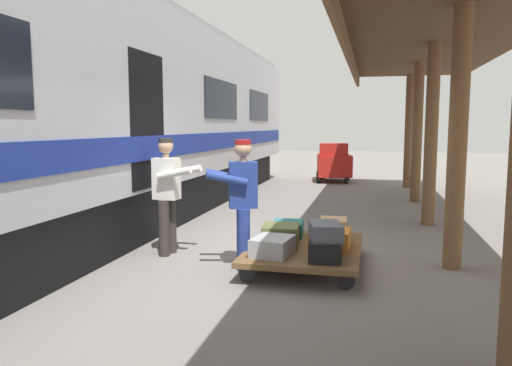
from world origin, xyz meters
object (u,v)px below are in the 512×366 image
(suitcase_olive_duffel, at_px, (281,235))
(porter_in_overalls, at_px, (242,200))
(porter_by_door, at_px, (168,192))
(suitcase_teal_softside, at_px, (288,229))
(train_car, at_px, (59,114))
(suitcase_orange_carryall, at_px, (330,239))
(luggage_cart, at_px, (305,249))
(suitcase_gray_aluminum, at_px, (273,246))
(suitcase_slate_roller, at_px, (326,231))
(suitcase_tan_vintage, at_px, (333,229))
(suitcase_black_hardshell, at_px, (326,249))
(baggage_tug, at_px, (334,163))

(suitcase_olive_duffel, xyz_separation_m, porter_in_overalls, (0.47, 0.29, 0.51))
(porter_by_door, bearing_deg, suitcase_teal_softside, -167.60)
(train_car, xyz_separation_m, suitcase_orange_carryall, (-4.25, 0.39, -1.66))
(luggage_cart, height_order, suitcase_teal_softside, suitcase_teal_softside)
(luggage_cart, bearing_deg, suitcase_gray_aluminum, 59.14)
(suitcase_slate_roller, height_order, porter_in_overalls, porter_in_overalls)
(suitcase_tan_vintage, relative_size, suitcase_olive_duffel, 0.90)
(suitcase_black_hardshell, distance_m, baggage_tug, 10.80)
(suitcase_teal_softside, distance_m, suitcase_olive_duffel, 0.55)
(suitcase_olive_duffel, bearing_deg, porter_in_overalls, 31.78)
(suitcase_tan_vintage, relative_size, porter_in_overalls, 0.27)
(suitcase_slate_roller, bearing_deg, suitcase_teal_softside, -59.59)
(train_car, relative_size, luggage_cart, 10.54)
(luggage_cart, height_order, suitcase_orange_carryall, suitcase_orange_carryall)
(suitcase_olive_duffel, relative_size, suitcase_slate_roller, 1.00)
(suitcase_black_hardshell, distance_m, suitcase_olive_duffel, 0.86)
(porter_by_door, bearing_deg, suitcase_black_hardshell, 162.88)
(suitcase_teal_softside, bearing_deg, suitcase_gray_aluminum, 90.00)
(suitcase_teal_softside, xyz_separation_m, suitcase_gray_aluminum, (-0.00, 1.10, 0.01))
(suitcase_orange_carryall, height_order, porter_in_overalls, porter_in_overalls)
(suitcase_gray_aluminum, height_order, porter_in_overalls, porter_in_overalls)
(suitcase_tan_vintage, height_order, porter_in_overalls, porter_in_overalls)
(suitcase_slate_roller, bearing_deg, suitcase_olive_duffel, -40.57)
(suitcase_teal_softside, xyz_separation_m, suitcase_olive_duffel, (-0.00, 0.55, 0.03))
(suitcase_tan_vintage, distance_m, suitcase_orange_carryall, 0.55)
(train_car, relative_size, porter_in_overalls, 12.37)
(suitcase_orange_carryall, bearing_deg, baggage_tug, -85.91)
(porter_in_overalls, distance_m, baggage_tug, 10.53)
(porter_in_overalls, xyz_separation_m, baggage_tug, (-0.39, -10.51, -0.30))
(train_car, distance_m, porter_in_overalls, 3.39)
(suitcase_black_hardshell, bearing_deg, porter_in_overalls, -13.06)
(porter_by_door, bearing_deg, train_car, -6.48)
(suitcase_orange_carryall, distance_m, baggage_tug, 10.25)
(train_car, height_order, suitcase_olive_duffel, train_car)
(suitcase_black_hardshell, bearing_deg, suitcase_teal_softside, -59.14)
(suitcase_black_hardshell, relative_size, porter_by_door, 0.36)
(luggage_cart, height_order, suitcase_gray_aluminum, suitcase_gray_aluminum)
(porter_by_door, height_order, baggage_tug, porter_by_door)
(suitcase_gray_aluminum, bearing_deg, porter_by_door, -23.13)
(baggage_tug, bearing_deg, porter_in_overalls, 87.86)
(suitcase_gray_aluminum, bearing_deg, suitcase_black_hardshell, 180.00)
(suitcase_teal_softside, bearing_deg, baggage_tug, -89.56)
(suitcase_slate_roller, bearing_deg, porter_by_door, -17.30)
(suitcase_tan_vintage, bearing_deg, luggage_cart, 59.14)
(porter_by_door, bearing_deg, suitcase_gray_aluminum, 156.87)
(suitcase_orange_carryall, bearing_deg, suitcase_slate_roller, 89.11)
(luggage_cart, xyz_separation_m, porter_by_door, (2.03, -0.18, 0.68))
(suitcase_teal_softside, height_order, suitcase_gray_aluminum, suitcase_gray_aluminum)
(suitcase_teal_softside, distance_m, porter_by_door, 1.82)
(suitcase_slate_roller, bearing_deg, suitcase_orange_carryall, -90.89)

